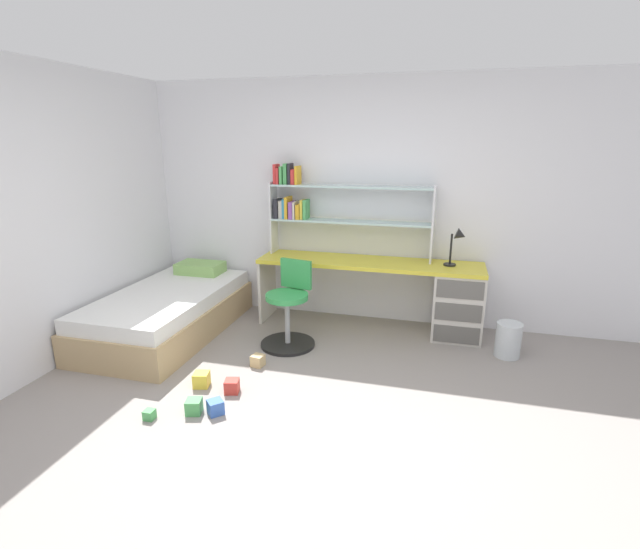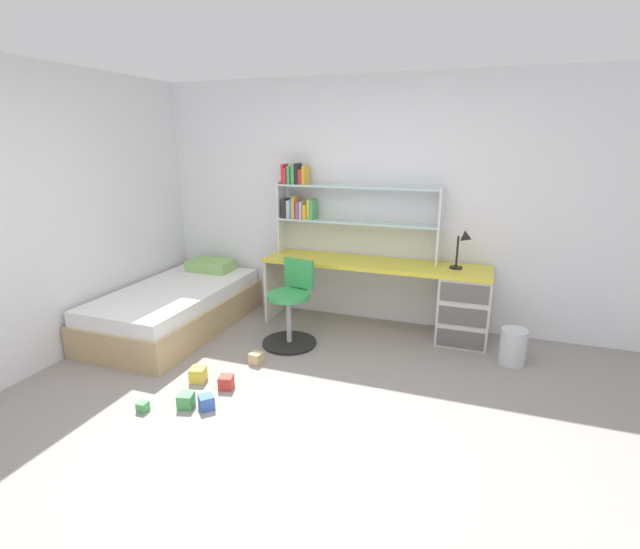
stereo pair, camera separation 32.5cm
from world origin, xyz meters
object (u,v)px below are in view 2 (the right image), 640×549
Objects in this scene: desk at (434,297)px; swivel_chair at (291,312)px; bookshelf_hutch at (331,204)px; toy_block_blue_1 at (206,402)px; toy_block_yellow_2 at (198,375)px; bed_platform at (177,307)px; waste_bin at (513,346)px; toy_block_red_3 at (226,382)px; toy_block_green_5 at (186,401)px; desk_lamp at (464,244)px; toy_block_natural_0 at (256,358)px; toy_block_green_4 at (143,407)px.

swivel_chair is (-1.27, -0.63, -0.09)m from desk.
bookshelf_hutch reaches higher than toy_block_blue_1.
desk is at bearing 42.75° from toy_block_yellow_2.
toy_block_blue_1 is (1.14, -1.22, -0.17)m from bed_platform.
bookshelf_hutch reaches higher than waste_bin.
bookshelf_hutch is 15.93× the size of toy_block_red_3.
toy_block_blue_1 is at bearing -126.63° from desk.
toy_block_red_3 is 0.36m from toy_block_green_5.
toy_block_green_5 is at bearing -101.82° from bookshelf_hutch.
desk is 2.34m from toy_block_yellow_2.
desk_lamp reaches higher than toy_block_green_5.
desk_lamp is 2.19m from toy_block_natural_0.
desk is 2.80× the size of swivel_chair.
toy_block_blue_1 is 0.88× the size of toy_block_yellow_2.
toy_block_green_5 is (0.27, 0.15, 0.02)m from toy_block_green_4.
bookshelf_hutch is 15.77× the size of toy_block_green_5.
swivel_chair is at bearing -153.68° from desk.
waste_bin is 2.71× the size of toy_block_yellow_2.
toy_block_blue_1 is (-0.28, -2.04, -1.21)m from bookshelf_hutch.
swivel_chair is at bearing -100.61° from bookshelf_hutch.
desk is 1.34× the size of bookshelf_hutch.
toy_block_green_5 is (-0.17, -0.80, 0.00)m from toy_block_natural_0.
bed_platform reaches higher than toy_block_red_3.
toy_block_green_4 is at bearing -107.51° from bookshelf_hutch.
desk_lamp is 3.08m from toy_block_green_4.
bookshelf_hutch is at bearing 72.49° from toy_block_green_4.
bed_platform is 1.68m from toy_block_blue_1.
waste_bin is 2.49m from toy_block_red_3.
bookshelf_hutch is 2.14m from toy_block_red_3.
toy_block_natural_0 is 1.04m from toy_block_green_4.
toy_block_natural_0 is (-2.13, -0.77, -0.11)m from waste_bin.
bookshelf_hutch reaches higher than desk.
swivel_chair is at bearing 77.46° from toy_block_green_5.
bed_platform is (-1.42, -0.81, -1.04)m from bookshelf_hutch.
bed_platform reaches higher than toy_block_green_5.
swivel_chair is 2.54× the size of waste_bin.
toy_block_yellow_2 is at bearing -46.60° from bed_platform.
toy_block_natural_0 is (-0.27, -1.27, -1.21)m from bookshelf_hutch.
toy_block_yellow_2 is 0.38m from toy_block_green_5.
desk_lamp is 5.39× the size of toy_block_green_4.
waste_bin reaches higher than toy_block_green_5.
bookshelf_hutch reaches higher than toy_block_yellow_2.
toy_block_green_5 is at bearing -112.53° from toy_block_red_3.
toy_block_blue_1 is (-0.01, -0.76, 0.00)m from toy_block_natural_0.
swivel_chair reaches higher than toy_block_green_4.
toy_block_yellow_2 is (-0.29, 0.32, 0.01)m from toy_block_blue_1.
desk is 0.85m from waste_bin.
toy_block_green_4 is at bearing -150.65° from toy_block_green_5.
toy_block_red_3 is (-0.03, -0.46, 0.00)m from toy_block_natural_0.
bed_platform is at bearing -150.19° from bookshelf_hutch.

